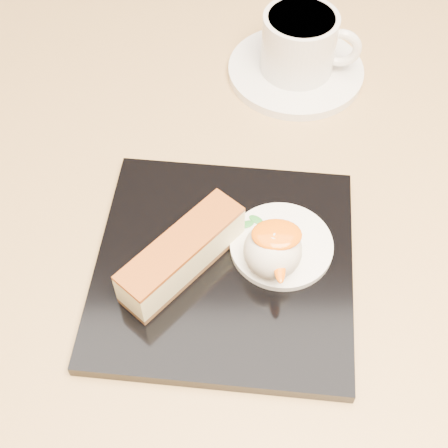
{
  "coord_description": "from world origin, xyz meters",
  "views": [
    {
      "loc": [
        -0.05,
        -0.31,
        1.18
      ],
      "look_at": [
        -0.05,
        -0.0,
        0.76
      ],
      "focal_mm": 50.0,
      "sensor_mm": 36.0,
      "label": 1
    }
  ],
  "objects_px": {
    "ice_cream_scoop": "(273,251)",
    "table": "(268,326)",
    "saucer": "(296,71)",
    "cheesecake": "(182,255)",
    "coffee_cup": "(301,42)",
    "dessert_plate": "(224,266)"
  },
  "relations": [
    {
      "from": "dessert_plate",
      "to": "saucer",
      "type": "bearing_deg",
      "value": 72.31
    },
    {
      "from": "coffee_cup",
      "to": "table",
      "type": "bearing_deg",
      "value": -87.39
    },
    {
      "from": "cheesecake",
      "to": "coffee_cup",
      "type": "distance_m",
      "value": 0.29
    },
    {
      "from": "table",
      "to": "saucer",
      "type": "distance_m",
      "value": 0.29
    },
    {
      "from": "dessert_plate",
      "to": "coffee_cup",
      "type": "relative_size",
      "value": 2.06
    },
    {
      "from": "table",
      "to": "coffee_cup",
      "type": "xyz_separation_m",
      "value": [
        0.04,
        0.23,
        0.2
      ]
    },
    {
      "from": "table",
      "to": "saucer",
      "type": "bearing_deg",
      "value": 81.84
    },
    {
      "from": "dessert_plate",
      "to": "coffee_cup",
      "type": "xyz_separation_m",
      "value": [
        0.08,
        0.26,
        0.04
      ]
    },
    {
      "from": "coffee_cup",
      "to": "saucer",
      "type": "bearing_deg",
      "value": -180.0
    },
    {
      "from": "ice_cream_scoop",
      "to": "coffee_cup",
      "type": "xyz_separation_m",
      "value": [
        0.04,
        0.26,
        0.01
      ]
    },
    {
      "from": "cheesecake",
      "to": "ice_cream_scoop",
      "type": "height_order",
      "value": "ice_cream_scoop"
    },
    {
      "from": "ice_cream_scoop",
      "to": "table",
      "type": "bearing_deg",
      "value": 73.3
    },
    {
      "from": "table",
      "to": "cheesecake",
      "type": "relative_size",
      "value": 7.24
    },
    {
      "from": "saucer",
      "to": "coffee_cup",
      "type": "height_order",
      "value": "coffee_cup"
    },
    {
      "from": "table",
      "to": "saucer",
      "type": "height_order",
      "value": "saucer"
    },
    {
      "from": "dessert_plate",
      "to": "coffee_cup",
      "type": "distance_m",
      "value": 0.27
    },
    {
      "from": "cheesecake",
      "to": "coffee_cup",
      "type": "relative_size",
      "value": 1.04
    },
    {
      "from": "ice_cream_scoop",
      "to": "saucer",
      "type": "bearing_deg",
      "value": 80.9
    },
    {
      "from": "dessert_plate",
      "to": "ice_cream_scoop",
      "type": "relative_size",
      "value": 4.5
    },
    {
      "from": "cheesecake",
      "to": "table",
      "type": "bearing_deg",
      "value": -28.61
    },
    {
      "from": "dessert_plate",
      "to": "saucer",
      "type": "xyz_separation_m",
      "value": [
        0.08,
        0.26,
        -0.0
      ]
    },
    {
      "from": "cheesecake",
      "to": "ice_cream_scoop",
      "type": "bearing_deg",
      "value": -47.14
    }
  ]
}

